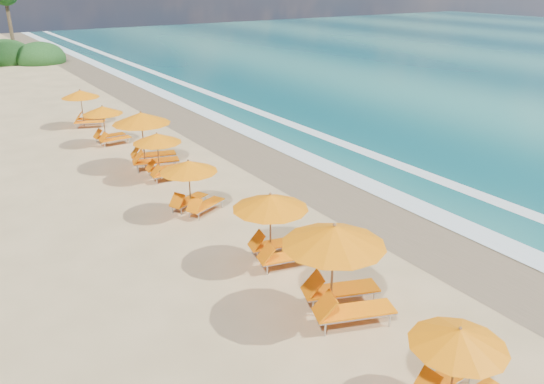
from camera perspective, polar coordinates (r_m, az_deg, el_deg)
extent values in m
plane|color=tan|center=(19.56, 0.00, -3.26)|extent=(160.00, 160.00, 0.00)
cube|color=#826B4D|center=(21.80, 8.86, -0.78)|extent=(4.00, 160.00, 0.01)
cube|color=white|center=(22.76, 11.71, 0.07)|extent=(1.20, 160.00, 0.01)
cube|color=white|center=(24.86, 16.69, 1.45)|extent=(0.80, 160.00, 0.01)
cylinder|color=olive|center=(11.98, 18.65, -17.38)|extent=(0.05, 0.05, 1.91)
cone|color=orange|center=(11.51, 19.14, -14.30)|extent=(2.07, 2.07, 0.38)
sphere|color=olive|center=(11.39, 19.27, -13.43)|extent=(0.07, 0.07, 0.07)
cylinder|color=olive|center=(13.96, 6.37, -8.50)|extent=(0.06, 0.06, 2.57)
cone|color=orange|center=(13.45, 6.56, -4.58)|extent=(3.38, 3.38, 0.52)
sphere|color=olive|center=(13.33, 6.61, -3.47)|extent=(0.09, 0.09, 0.09)
cylinder|color=olive|center=(16.46, -0.17, -4.02)|extent=(0.06, 0.06, 2.25)
cone|color=orange|center=(16.07, -0.18, -1.02)|extent=(2.77, 2.77, 0.45)
sphere|color=olive|center=(15.97, -0.18, -0.19)|extent=(0.08, 0.08, 0.08)
cylinder|color=olive|center=(20.10, -8.68, 0.40)|extent=(0.05, 0.05, 2.07)
cone|color=orange|center=(19.81, -8.82, 2.71)|extent=(2.81, 2.81, 0.42)
sphere|color=olive|center=(19.73, -8.86, 3.34)|extent=(0.07, 0.07, 0.07)
cylinder|color=olive|center=(23.91, -11.90, 3.65)|extent=(0.05, 0.05, 2.04)
cone|color=orange|center=(23.67, -12.06, 5.60)|extent=(2.29, 2.29, 0.41)
sphere|color=olive|center=(23.61, -12.11, 6.13)|extent=(0.07, 0.07, 0.07)
cylinder|color=olive|center=(25.55, -13.45, 5.31)|extent=(0.06, 0.06, 2.56)
cone|color=orange|center=(25.28, -13.66, 7.61)|extent=(3.21, 3.21, 0.51)
sphere|color=olive|center=(25.22, -13.72, 8.24)|extent=(0.09, 0.09, 0.09)
cylinder|color=olive|center=(29.76, -17.29, 6.70)|extent=(0.05, 0.05, 2.02)
cone|color=orange|center=(29.57, -17.47, 8.26)|extent=(2.20, 2.20, 0.41)
sphere|color=olive|center=(29.52, -17.52, 8.69)|extent=(0.07, 0.07, 0.07)
cylinder|color=olive|center=(33.90, -19.42, 8.31)|extent=(0.05, 0.05, 2.11)
cone|color=orange|center=(33.72, -19.61, 9.75)|extent=(2.81, 2.81, 0.42)
sphere|color=olive|center=(33.68, -19.66, 10.14)|extent=(0.08, 0.08, 0.08)
ellipsoid|color=#163D14|center=(62.81, -26.35, 12.61)|extent=(5.60, 5.60, 3.64)
ellipsoid|color=#163D14|center=(61.30, -23.27, 12.86)|extent=(5.00, 5.00, 3.25)
cylinder|color=brown|center=(62.65, -25.88, 15.33)|extent=(0.36, 0.36, 6.80)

